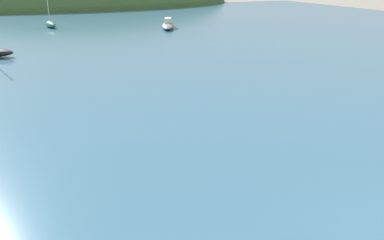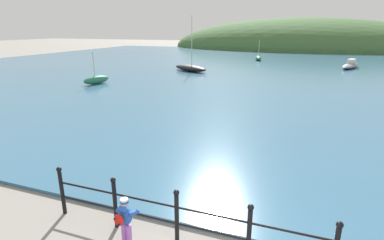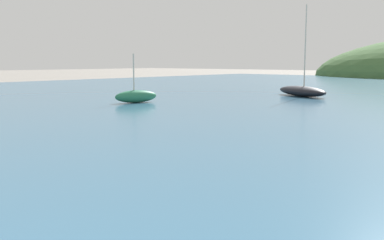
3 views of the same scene
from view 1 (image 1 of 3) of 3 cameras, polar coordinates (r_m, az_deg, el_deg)
name	(u,v)px [view 1 (image 1 of 3)]	position (r m, az deg, el deg)	size (l,w,h in m)	color
water	(112,33)	(34.94, -12.14, 12.77)	(80.00, 60.00, 0.10)	#386684
far_hillside	(71,5)	(69.84, -17.91, 16.33)	(56.55, 31.10, 12.73)	#3D6033
boat_white_sailboat	(51,24)	(40.20, -20.74, 13.48)	(1.22, 2.63, 2.61)	#287551
boat_red_dinghy	(168,25)	(37.31, -3.69, 14.26)	(2.60, 4.70, 0.93)	gray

